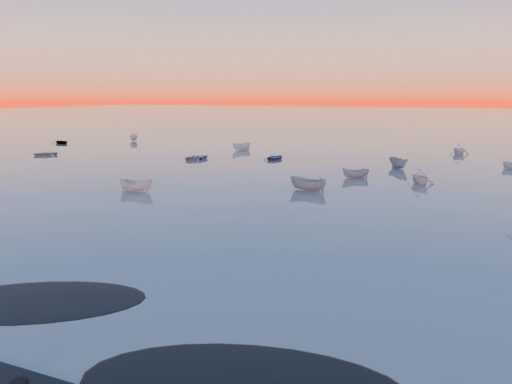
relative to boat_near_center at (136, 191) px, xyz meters
The scene contains 3 objects.
ground 72.57m from the boat_near_center, 80.26° to the left, with size 600.00×600.00×0.00m, color #70645D.
moored_fleet 27.43m from the boat_near_center, 63.41° to the left, with size 124.00×58.00×1.20m, color silver, non-canonical shape.
boat_near_center is the anchor object (origin of this frame).
Camera 1 is at (21.51, -15.50, 10.51)m, focal length 35.00 mm.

